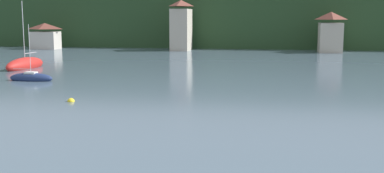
% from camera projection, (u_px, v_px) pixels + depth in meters
% --- Properties ---
extents(wooded_hillside, '(352.00, 60.83, 26.09)m').
position_uv_depth(wooded_hillside, '(287.00, 22.00, 127.14)').
color(wooded_hillside, '#264223').
rests_on(wooded_hillside, ground_plane).
extents(shore_building_west, '(5.74, 3.70, 5.31)m').
position_uv_depth(shore_building_west, '(45.00, 36.00, 96.47)').
color(shore_building_west, beige).
rests_on(shore_building_west, ground_plane).
extents(shore_building_westcentral, '(3.66, 5.82, 9.85)m').
position_uv_depth(shore_building_westcentral, '(181.00, 26.00, 92.11)').
color(shore_building_westcentral, '#BCB29E').
rests_on(shore_building_westcentral, ground_plane).
extents(shore_building_central, '(4.30, 5.52, 7.52)m').
position_uv_depth(shore_building_central, '(330.00, 33.00, 87.12)').
color(shore_building_central, '#BCB29E').
rests_on(shore_building_central, ground_plane).
extents(sailboat_far_1, '(2.51, 7.80, 9.15)m').
position_uv_depth(sailboat_far_1, '(25.00, 65.00, 60.29)').
color(sailboat_far_1, red).
rests_on(sailboat_far_1, ground_plane).
extents(sailboat_far_3, '(4.78, 1.48, 6.17)m').
position_uv_depth(sailboat_far_3, '(31.00, 78.00, 48.81)').
color(sailboat_far_3, navy).
rests_on(sailboat_far_3, ground_plane).
extents(mooring_buoy_near, '(0.57, 0.57, 0.57)m').
position_uv_depth(mooring_buoy_near, '(71.00, 102.00, 36.80)').
color(mooring_buoy_near, yellow).
rests_on(mooring_buoy_near, ground_plane).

